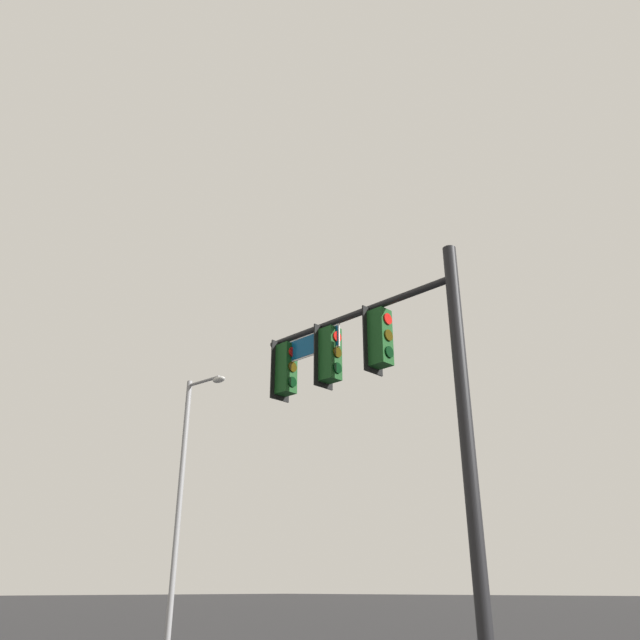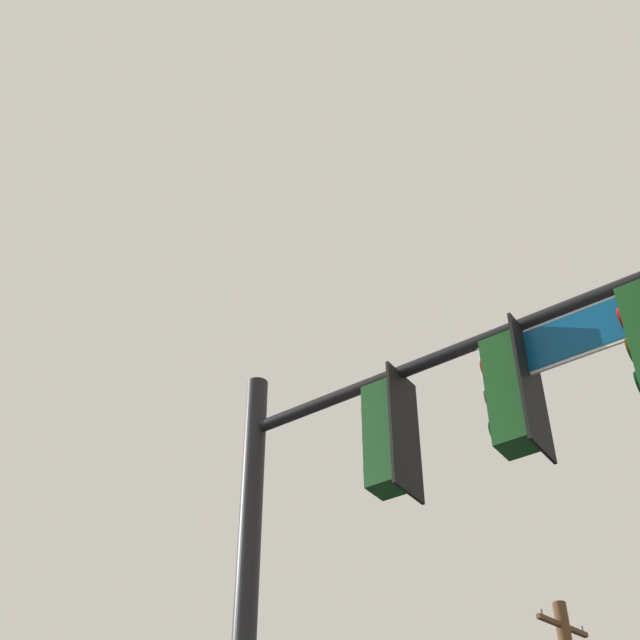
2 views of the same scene
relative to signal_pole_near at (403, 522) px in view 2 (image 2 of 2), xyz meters
The scene contains 1 object.
signal_pole_near is the anchor object (origin of this frame).
Camera 2 is at (-1.02, -11.86, 1.74)m, focal length 50.00 mm.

